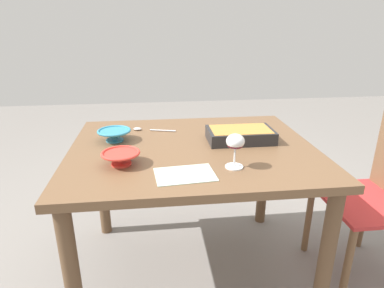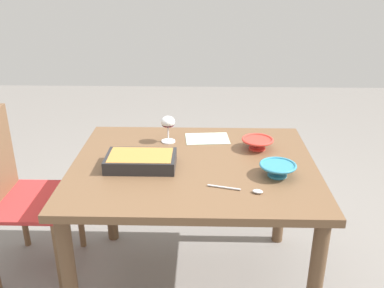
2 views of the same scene
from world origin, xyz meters
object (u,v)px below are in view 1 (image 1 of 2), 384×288
at_px(dining_table, 193,165).
at_px(mixing_bowl, 121,157).
at_px(chair, 381,190).
at_px(wine_glass, 235,144).
at_px(casserole_dish, 240,134).
at_px(serving_spoon, 146,129).
at_px(napkin, 185,174).
at_px(small_bowl, 114,134).

distance_m(dining_table, mixing_bowl, 0.39).
height_order(chair, wine_glass, chair).
height_order(casserole_dish, serving_spoon, casserole_dish).
xyz_separation_m(casserole_dish, mixing_bowl, (-0.57, -0.22, -0.00)).
distance_m(chair, napkin, 1.05).
bearing_deg(wine_glass, mixing_bowl, 169.81).
xyz_separation_m(casserole_dish, serving_spoon, (-0.47, 0.22, -0.03)).
bearing_deg(casserole_dish, small_bowl, 173.30).
relative_size(casserole_dish, serving_spoon, 1.39).
relative_size(wine_glass, mixing_bowl, 0.89).
distance_m(serving_spoon, napkin, 0.60).
distance_m(mixing_bowl, napkin, 0.29).
xyz_separation_m(dining_table, mixing_bowl, (-0.32, -0.18, 0.13)).
distance_m(dining_table, napkin, 0.33).
bearing_deg(serving_spoon, chair, -18.48).
bearing_deg(wine_glass, napkin, -167.46).
height_order(small_bowl, napkin, small_bowl).
height_order(dining_table, casserole_dish, casserole_dish).
distance_m(mixing_bowl, small_bowl, 0.30).
bearing_deg(mixing_bowl, small_bowl, 100.68).
xyz_separation_m(dining_table, napkin, (-0.07, -0.31, 0.10)).
xyz_separation_m(mixing_bowl, napkin, (0.25, -0.13, -0.03)).
xyz_separation_m(chair, wine_glass, (-0.80, -0.14, 0.33)).
bearing_deg(chair, wine_glass, -170.19).
relative_size(dining_table, mixing_bowl, 7.17).
distance_m(casserole_dish, mixing_bowl, 0.61).
xyz_separation_m(dining_table, small_bowl, (-0.38, 0.12, 0.14)).
height_order(wine_glass, serving_spoon, wine_glass).
bearing_deg(mixing_bowl, dining_table, 28.78).
relative_size(mixing_bowl, serving_spoon, 0.69).
xyz_separation_m(wine_glass, mixing_bowl, (-0.46, 0.08, -0.07)).
height_order(dining_table, napkin, napkin).
xyz_separation_m(wine_glass, serving_spoon, (-0.37, 0.53, -0.10)).
distance_m(chair, mixing_bowl, 1.29).
bearing_deg(mixing_bowl, casserole_dish, 21.62).
height_order(wine_glass, casserole_dish, wine_glass).
height_order(mixing_bowl, serving_spoon, mixing_bowl).
bearing_deg(napkin, serving_spoon, 105.50).
distance_m(wine_glass, napkin, 0.24).
bearing_deg(small_bowl, casserole_dish, -6.70).
height_order(chair, casserole_dish, chair).
relative_size(wine_glass, serving_spoon, 0.62).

